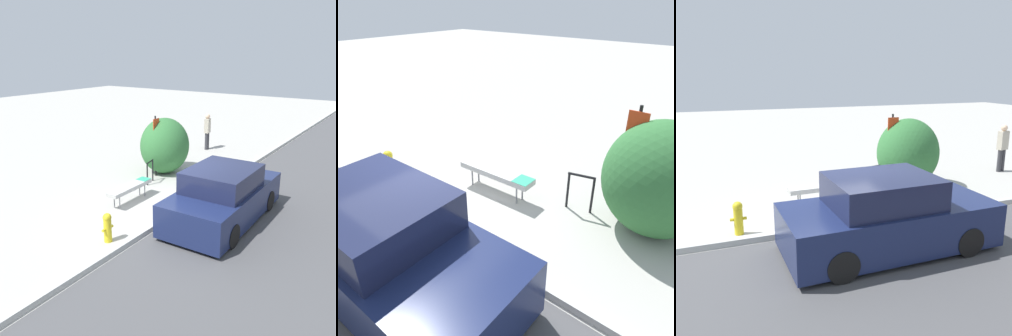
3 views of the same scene
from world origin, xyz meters
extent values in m
plane|color=#ADAAA3|center=(0.00, 0.00, 0.00)|extent=(60.00, 60.00, 0.00)
cube|color=#B7B7B2|center=(0.00, 0.00, 0.07)|extent=(60.00, 0.20, 0.13)
cylinder|color=gray|center=(-0.52, 1.56, 0.21)|extent=(0.04, 0.04, 0.43)
cylinder|color=gray|center=(0.75, 1.59, 0.21)|extent=(0.04, 0.04, 0.43)
cylinder|color=gray|center=(-0.52, 1.77, 0.21)|extent=(0.04, 0.04, 0.43)
cylinder|color=gray|center=(0.75, 1.80, 0.21)|extent=(0.04, 0.04, 0.43)
cube|color=#B2B2AD|center=(0.11, 1.68, 0.49)|extent=(1.82, 0.43, 0.12)
cube|color=teal|center=(0.84, 1.69, 0.55)|extent=(0.37, 0.39, 0.01)
cylinder|color=black|center=(1.64, 2.15, 0.40)|extent=(0.05, 0.05, 0.80)
cylinder|color=black|center=(2.13, 2.27, 0.40)|extent=(0.05, 0.05, 0.80)
cylinder|color=black|center=(1.88, 2.21, 0.80)|extent=(0.55, 0.18, 0.05)
cylinder|color=black|center=(2.66, 2.52, 1.15)|extent=(0.06, 0.06, 2.30)
cube|color=red|center=(2.66, 2.48, 1.97)|extent=(0.36, 0.02, 0.46)
cylinder|color=gold|center=(-2.19, 0.50, 0.30)|extent=(0.20, 0.20, 0.60)
sphere|color=gold|center=(-2.19, 0.50, 0.66)|extent=(0.22, 0.22, 0.22)
cylinder|color=gold|center=(-2.33, 0.50, 0.36)|extent=(0.08, 0.07, 0.07)
cylinder|color=gold|center=(-2.05, 0.50, 0.36)|extent=(0.08, 0.07, 0.07)
ellipsoid|color=#337038|center=(3.21, 2.47, 1.07)|extent=(1.99, 1.84, 2.14)
cylinder|color=#333338|center=(7.23, 2.80, 0.41)|extent=(0.16, 0.16, 0.81)
cylinder|color=#333338|center=(7.40, 2.84, 0.41)|extent=(0.16, 0.16, 0.81)
cube|color=#B7AD99|center=(7.31, 2.82, 1.15)|extent=(0.42, 0.28, 0.67)
sphere|color=beige|center=(7.31, 2.82, 1.60)|extent=(0.23, 0.23, 0.23)
cylinder|color=black|center=(1.91, -0.45, 0.30)|extent=(0.60, 0.19, 0.60)
cylinder|color=black|center=(1.93, -2.14, 0.30)|extent=(0.60, 0.19, 0.60)
cylinder|color=black|center=(-0.74, -0.49, 0.30)|extent=(0.60, 0.19, 0.60)
cylinder|color=black|center=(-0.72, -2.18, 0.30)|extent=(0.60, 0.19, 0.60)
cube|color=#19234C|center=(0.60, -1.32, 0.54)|extent=(4.30, 1.89, 0.87)
cube|color=#1A203E|center=(0.43, -1.32, 1.26)|extent=(2.08, 1.68, 0.61)
camera|label=1|loc=(-8.31, -5.43, 4.58)|focal=40.00mm
camera|label=2|loc=(4.25, -3.09, 3.93)|focal=35.00mm
camera|label=3|loc=(-2.73, -7.58, 3.50)|focal=40.00mm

